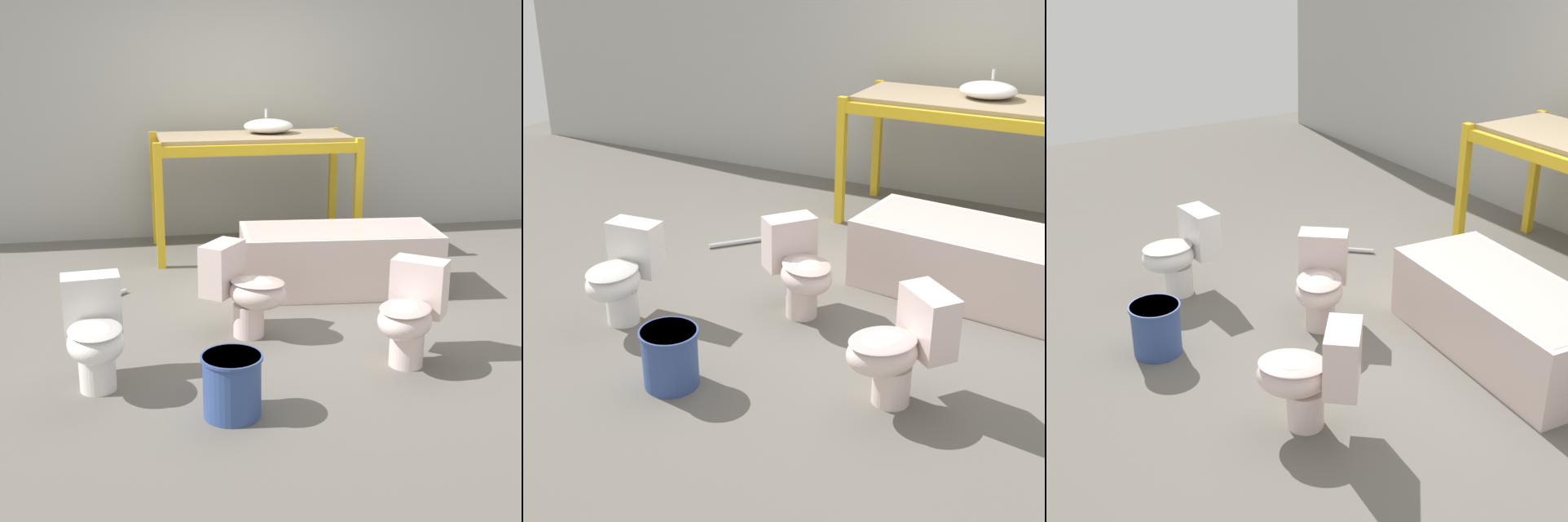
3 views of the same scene
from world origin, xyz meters
The scene contains 10 objects.
ground_plane centered at (0.00, 0.00, 0.00)m, with size 12.00×12.00×0.00m, color #666059.
warehouse_wall_rear centered at (0.00, 2.11, 1.60)m, with size 10.80×0.08×3.20m.
shelving_rack centered at (-0.02, 1.40, 0.93)m, with size 1.85×0.90×1.09m.
sink_basin centered at (0.14, 1.49, 1.16)m, with size 0.46×0.42×0.21m.
bathtub_main centered at (0.44, 0.13, 0.28)m, with size 1.59×0.83×0.50m.
toilet_near centered at (-0.45, -0.67, 0.33)m, with size 0.64×0.60×0.62m.
toilet_far centered at (-1.40, -1.29, 0.33)m, with size 0.37×0.58×0.62m.
toilet_extra centered at (0.46, -1.31, 0.33)m, with size 0.60×0.63×0.62m.
bucket_white centered at (-0.69, -1.76, 0.18)m, with size 0.33×0.33×0.34m.
loose_pipe centered at (-1.41, 0.15, 0.02)m, with size 0.38×0.42×0.04m.
Camera 2 is at (1.49, -4.48, 2.29)m, focal length 50.00 mm.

